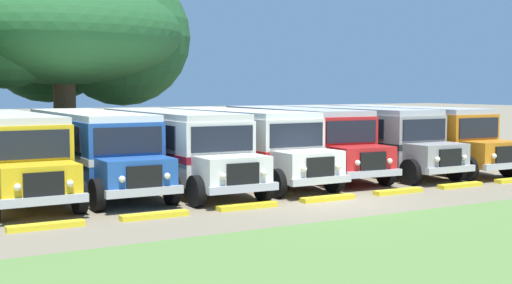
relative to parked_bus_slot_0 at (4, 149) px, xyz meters
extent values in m
plane|color=#84755B|center=(9.02, -6.61, -1.58)|extent=(220.00, 220.00, 0.00)
cube|color=yellow|center=(-0.01, 0.31, -0.03)|extent=(2.68, 9.25, 2.10)
cube|color=black|center=(-0.01, 0.31, -0.20)|extent=(2.71, 9.27, 0.24)
cube|color=black|center=(1.26, 0.63, 0.47)|extent=(0.20, 8.00, 0.80)
cube|color=beige|center=(-0.01, 0.31, 1.13)|extent=(2.60, 9.15, 0.22)
cube|color=yellow|center=(0.10, -4.99, -0.56)|extent=(2.23, 1.44, 1.05)
cube|color=black|center=(0.11, -5.73, -0.53)|extent=(1.10, 0.12, 0.70)
cube|color=#B7B7BC|center=(0.12, -5.77, -0.96)|extent=(2.40, 0.25, 0.24)
cube|color=black|center=(0.09, -4.32, 0.47)|extent=(2.20, 0.10, 0.84)
sphere|color=#EAE5C6|center=(0.82, -5.77, -0.53)|extent=(0.20, 0.20, 0.20)
sphere|color=#EAE5C6|center=(-0.58, -5.80, -0.53)|extent=(0.20, 0.20, 0.20)
cylinder|color=black|center=(1.30, -4.87, -1.08)|extent=(0.30, 1.01, 1.00)
cylinder|color=black|center=(1.13, 3.33, -1.08)|extent=(0.30, 1.01, 1.00)
cube|color=#23519E|center=(3.07, 0.45, -0.03)|extent=(2.53, 9.21, 2.10)
cube|color=silver|center=(3.07, 0.45, -0.20)|extent=(2.56, 9.23, 0.24)
cube|color=black|center=(4.34, 0.75, 0.47)|extent=(0.07, 8.00, 0.80)
cube|color=black|center=(1.80, 0.75, 0.47)|extent=(0.07, 8.00, 0.80)
cube|color=silver|center=(3.07, 0.45, 1.13)|extent=(2.45, 9.11, 0.22)
cube|color=#23519E|center=(3.05, -4.85, -0.56)|extent=(2.20, 1.41, 1.05)
cube|color=black|center=(3.05, -5.59, -0.53)|extent=(1.10, 0.10, 0.70)
cube|color=#B7B7BC|center=(3.05, -5.63, -0.96)|extent=(2.40, 0.21, 0.24)
cube|color=black|center=(3.05, -4.18, 0.47)|extent=(2.20, 0.07, 0.84)
cube|color=silver|center=(3.09, 5.07, -0.14)|extent=(0.90, 0.06, 1.30)
sphere|color=#EAE5C6|center=(3.75, -5.64, -0.53)|extent=(0.20, 0.20, 0.20)
sphere|color=#EAE5C6|center=(2.35, -5.64, -0.53)|extent=(0.20, 0.20, 0.20)
cylinder|color=black|center=(4.25, -4.75, -1.08)|extent=(0.28, 1.00, 1.00)
cylinder|color=black|center=(1.85, -4.75, -1.08)|extent=(0.28, 1.00, 1.00)
cylinder|color=black|center=(4.28, 3.45, -1.08)|extent=(0.28, 1.00, 1.00)
cylinder|color=black|center=(1.88, 3.45, -1.08)|extent=(0.28, 1.00, 1.00)
cube|color=silver|center=(5.97, -0.39, -0.03)|extent=(2.58, 9.22, 2.10)
cube|color=maroon|center=(5.97, -0.39, -0.20)|extent=(2.61, 9.24, 0.24)
cube|color=black|center=(7.24, -0.10, 0.47)|extent=(0.11, 8.00, 0.80)
cube|color=black|center=(4.70, -0.07, 0.47)|extent=(0.11, 8.00, 0.80)
cube|color=beige|center=(5.97, -0.39, 1.13)|extent=(2.50, 9.12, 0.22)
cube|color=silver|center=(5.92, -5.69, -0.56)|extent=(2.21, 1.42, 1.05)
cube|color=black|center=(5.92, -6.43, -0.53)|extent=(1.10, 0.11, 0.70)
cube|color=#B7B7BC|center=(5.91, -6.47, -0.96)|extent=(2.40, 0.22, 0.24)
cube|color=black|center=(5.93, -5.02, 0.47)|extent=(2.20, 0.08, 0.84)
cube|color=maroon|center=(6.01, 4.23, -0.14)|extent=(0.90, 0.07, 1.30)
sphere|color=#EAE5C6|center=(6.61, -6.48, -0.53)|extent=(0.20, 0.20, 0.20)
sphere|color=#EAE5C6|center=(5.21, -6.47, -0.53)|extent=(0.20, 0.20, 0.20)
cylinder|color=black|center=(7.12, -5.60, -1.08)|extent=(0.29, 1.00, 1.00)
cylinder|color=black|center=(4.72, -5.58, -1.08)|extent=(0.29, 1.00, 1.00)
cylinder|color=black|center=(7.20, 2.60, -1.08)|extent=(0.29, 1.00, 1.00)
cylinder|color=black|center=(4.80, 2.62, -1.08)|extent=(0.29, 1.00, 1.00)
cube|color=silver|center=(8.88, -0.08, -0.03)|extent=(2.70, 9.25, 2.10)
cube|color=red|center=(8.88, -0.08, -0.20)|extent=(2.73, 9.27, 0.24)
cube|color=black|center=(10.15, 0.25, 0.47)|extent=(0.22, 8.00, 0.80)
cube|color=black|center=(7.61, 0.19, 0.47)|extent=(0.22, 8.00, 0.80)
cube|color=silver|center=(8.88, -0.08, 1.13)|extent=(2.62, 9.15, 0.22)
cube|color=silver|center=(9.00, -5.38, -0.56)|extent=(2.23, 1.45, 1.05)
cube|color=black|center=(9.01, -6.12, -0.53)|extent=(1.10, 0.12, 0.70)
cube|color=#B7B7BC|center=(9.02, -6.16, -0.96)|extent=(2.40, 0.25, 0.24)
cube|color=black|center=(8.98, -4.71, 0.47)|extent=(2.20, 0.11, 0.84)
cube|color=red|center=(8.78, 4.54, -0.14)|extent=(0.90, 0.08, 1.30)
sphere|color=#EAE5C6|center=(9.72, -6.15, -0.53)|extent=(0.20, 0.20, 0.20)
sphere|color=#EAE5C6|center=(8.32, -6.18, -0.53)|extent=(0.20, 0.20, 0.20)
cylinder|color=black|center=(10.20, -5.25, -1.08)|extent=(0.30, 1.01, 1.00)
cylinder|color=black|center=(7.80, -5.30, -1.08)|extent=(0.30, 1.01, 1.00)
cylinder|color=black|center=(10.02, 2.95, -1.08)|extent=(0.30, 1.01, 1.00)
cylinder|color=black|center=(7.62, 2.89, -1.08)|extent=(0.30, 1.01, 1.00)
cube|color=red|center=(12.10, 0.45, -0.03)|extent=(3.11, 9.35, 2.10)
cube|color=white|center=(12.10, 0.45, -0.20)|extent=(3.14, 9.37, 0.24)
cube|color=black|center=(13.38, 0.67, 0.47)|extent=(0.57, 7.98, 0.80)
cube|color=black|center=(10.85, 0.84, 0.47)|extent=(0.57, 7.98, 0.80)
cube|color=#B2B2B7|center=(12.10, 0.45, 1.13)|extent=(3.02, 9.24, 0.22)
cube|color=red|center=(11.74, -4.84, -0.56)|extent=(2.29, 1.54, 1.05)
cube|color=black|center=(11.69, -5.57, -0.53)|extent=(1.10, 0.17, 0.70)
cube|color=#B7B7BC|center=(11.69, -5.61, -0.96)|extent=(2.41, 0.36, 0.24)
cube|color=black|center=(11.79, -4.17, 0.47)|extent=(2.20, 0.21, 0.84)
cube|color=white|center=(12.40, 5.06, -0.14)|extent=(0.90, 0.12, 1.30)
sphere|color=#EAE5C6|center=(12.39, -5.67, -0.53)|extent=(0.20, 0.20, 0.20)
sphere|color=#EAE5C6|center=(10.99, -5.58, -0.53)|extent=(0.20, 0.20, 0.20)
cylinder|color=black|center=(12.95, -4.82, -1.08)|extent=(0.35, 1.02, 1.00)
cylinder|color=black|center=(10.55, -4.66, -1.08)|extent=(0.35, 1.02, 1.00)
cylinder|color=black|center=(13.49, 3.37, -1.08)|extent=(0.35, 1.02, 1.00)
cylinder|color=black|center=(11.10, 3.53, -1.08)|extent=(0.35, 1.02, 1.00)
cube|color=#9E9993|center=(15.04, 0.00, -0.03)|extent=(2.52, 9.21, 2.10)
cube|color=#282828|center=(15.04, 0.00, -0.20)|extent=(2.55, 9.23, 0.24)
cube|color=black|center=(16.32, 0.30, 0.47)|extent=(0.06, 8.00, 0.80)
cube|color=black|center=(13.78, 0.30, 0.47)|extent=(0.06, 8.00, 0.80)
cube|color=#B2B2B7|center=(15.04, 0.00, 1.13)|extent=(2.44, 9.11, 0.22)
cube|color=#9E9993|center=(15.03, -5.30, -0.56)|extent=(2.20, 1.41, 1.05)
cube|color=black|center=(15.03, -6.04, -0.53)|extent=(1.10, 0.10, 0.70)
cube|color=#B7B7BC|center=(15.03, -6.08, -0.96)|extent=(2.40, 0.21, 0.24)
cube|color=black|center=(15.03, -4.63, 0.47)|extent=(2.20, 0.07, 0.84)
cube|color=#282828|center=(15.06, 4.62, -0.14)|extent=(0.90, 0.06, 1.30)
sphere|color=#EAE5C6|center=(15.73, -6.09, -0.53)|extent=(0.20, 0.20, 0.20)
sphere|color=#EAE5C6|center=(14.33, -6.09, -0.53)|extent=(0.20, 0.20, 0.20)
cylinder|color=black|center=(16.23, -5.20, -1.08)|extent=(0.28, 1.00, 1.00)
cylinder|color=black|center=(13.83, -5.20, -1.08)|extent=(0.28, 1.00, 1.00)
cylinder|color=black|center=(16.25, 3.00, -1.08)|extent=(0.28, 1.00, 1.00)
cylinder|color=black|center=(13.85, 3.00, -1.08)|extent=(0.28, 1.00, 1.00)
cube|color=orange|center=(17.91, -0.21, -0.03)|extent=(2.63, 9.23, 2.10)
cube|color=white|center=(17.91, -0.21, -0.20)|extent=(2.66, 9.25, 0.24)
cube|color=black|center=(19.19, 0.07, 0.47)|extent=(0.15, 8.00, 0.80)
cube|color=black|center=(16.65, 0.11, 0.47)|extent=(0.15, 8.00, 0.80)
cube|color=#B2B2B7|center=(17.91, -0.21, 1.13)|extent=(2.55, 9.13, 0.22)
cube|color=orange|center=(17.84, -5.51, -0.56)|extent=(2.22, 1.43, 1.05)
cube|color=black|center=(17.83, -6.25, -0.53)|extent=(1.10, 0.12, 0.70)
cube|color=#B7B7BC|center=(17.83, -6.29, -0.96)|extent=(2.40, 0.23, 0.24)
cube|color=black|center=(17.85, -4.84, 0.47)|extent=(2.20, 0.09, 0.84)
cube|color=white|center=(17.98, 4.41, -0.14)|extent=(0.90, 0.07, 1.30)
sphere|color=#EAE5C6|center=(17.13, -6.29, -0.53)|extent=(0.20, 0.20, 0.20)
cylinder|color=black|center=(19.04, -5.43, -1.08)|extent=(0.29, 1.00, 1.00)
cylinder|color=black|center=(16.64, -5.39, -1.08)|extent=(0.29, 1.00, 1.00)
cylinder|color=black|center=(19.15, 2.77, -1.08)|extent=(0.29, 1.00, 1.00)
cylinder|color=black|center=(16.75, 2.80, -1.08)|extent=(0.29, 1.00, 1.00)
cube|color=yellow|center=(-0.03, -6.54, -1.51)|extent=(2.00, 0.36, 0.15)
cube|color=yellow|center=(2.99, -6.54, -1.51)|extent=(2.00, 0.36, 0.15)
cube|color=yellow|center=(6.01, -6.54, -1.51)|extent=(2.00, 0.36, 0.15)
cube|color=yellow|center=(9.02, -6.54, -1.51)|extent=(2.00, 0.36, 0.15)
cube|color=yellow|center=(12.04, -6.54, -1.51)|extent=(2.00, 0.36, 0.15)
cube|color=yellow|center=(15.06, -6.54, -1.51)|extent=(2.00, 0.36, 0.15)
cylinder|color=brown|center=(4.35, 9.25, 0.67)|extent=(1.08, 1.08, 4.50)
ellipsoid|color=#235628|center=(4.35, 9.25, 4.85)|extent=(11.67, 11.08, 5.14)
sphere|color=#235628|center=(7.83, 10.72, 4.83)|extent=(7.33, 7.33, 7.33)
sphere|color=#235628|center=(1.41, 8.34, 5.07)|extent=(5.98, 5.98, 5.98)
sphere|color=#235628|center=(4.35, 12.85, 4.82)|extent=(6.95, 6.95, 6.95)
camera|label=1|loc=(-3.79, -24.38, 2.09)|focal=47.14mm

